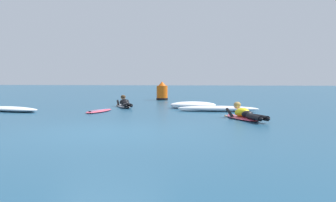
{
  "coord_description": "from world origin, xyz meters",
  "views": [
    {
      "loc": [
        2.73,
        -8.33,
        1.18
      ],
      "look_at": [
        0.32,
        6.19,
        0.37
      ],
      "focal_mm": 42.15,
      "sensor_mm": 36.0,
      "label": 1
    }
  ],
  "objects_px": {
    "surfer_near": "(244,115)",
    "drifting_surfboard": "(99,111)",
    "surfer_far": "(125,104)",
    "channel_marker_buoy": "(162,93)"
  },
  "relations": [
    {
      "from": "surfer_near",
      "to": "drifting_surfboard",
      "type": "distance_m",
      "value": 5.49
    },
    {
      "from": "surfer_near",
      "to": "surfer_far",
      "type": "relative_size",
      "value": 0.97
    },
    {
      "from": "surfer_far",
      "to": "channel_marker_buoy",
      "type": "height_order",
      "value": "channel_marker_buoy"
    },
    {
      "from": "drifting_surfboard",
      "to": "channel_marker_buoy",
      "type": "xyz_separation_m",
      "value": [
        0.8,
        8.5,
        0.39
      ]
    },
    {
      "from": "channel_marker_buoy",
      "to": "drifting_surfboard",
      "type": "bearing_deg",
      "value": -95.39
    },
    {
      "from": "surfer_near",
      "to": "drifting_surfboard",
      "type": "bearing_deg",
      "value": 159.67
    },
    {
      "from": "surfer_far",
      "to": "drifting_surfboard",
      "type": "relative_size",
      "value": 1.25
    },
    {
      "from": "surfer_far",
      "to": "channel_marker_buoy",
      "type": "distance_m",
      "value": 5.92
    },
    {
      "from": "drifting_surfboard",
      "to": "channel_marker_buoy",
      "type": "relative_size",
      "value": 1.85
    },
    {
      "from": "channel_marker_buoy",
      "to": "surfer_far",
      "type": "bearing_deg",
      "value": -95.46
    }
  ]
}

